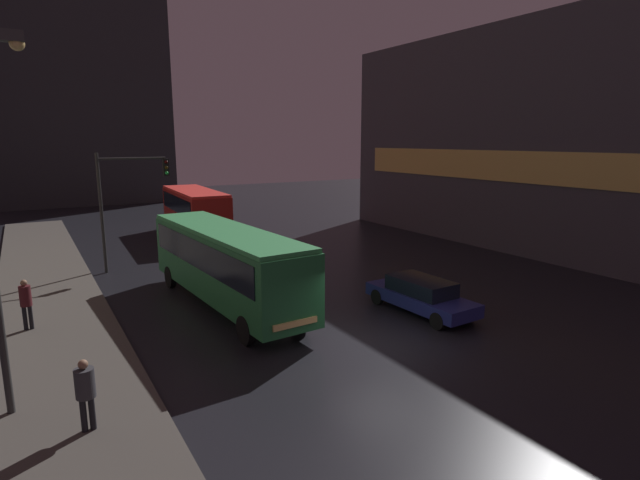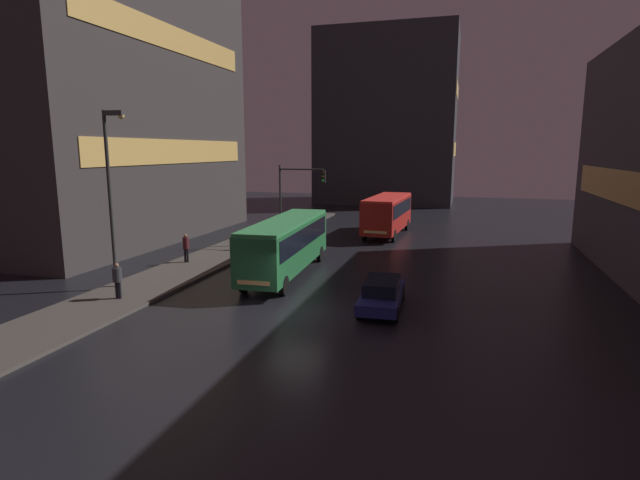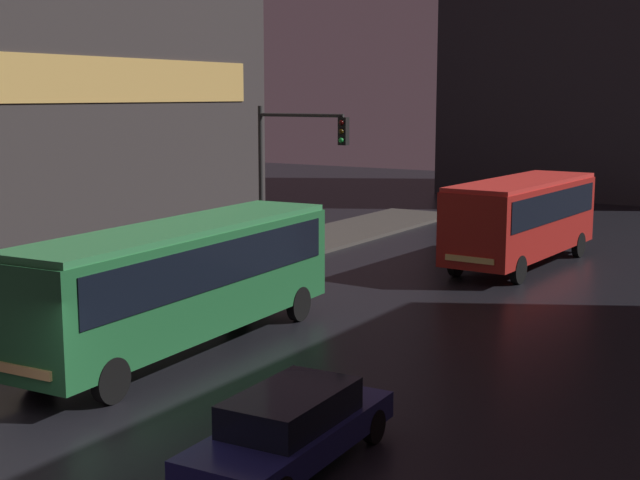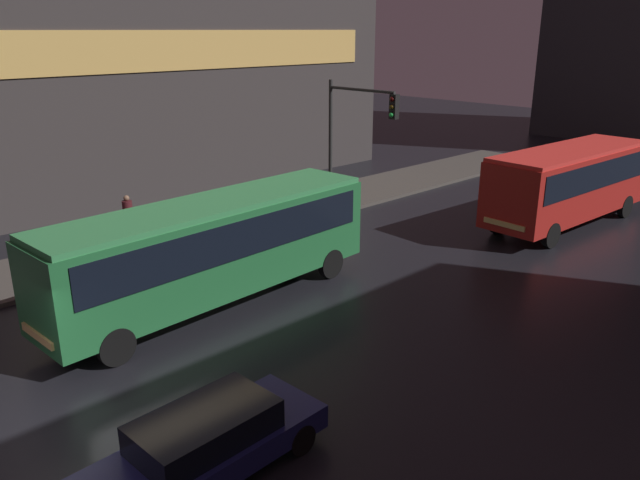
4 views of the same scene
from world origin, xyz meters
name	(u,v)px [view 4 (image 4 of 4)]	position (x,y,z in m)	size (l,w,h in m)	color
ground_plane	(35,434)	(0.00, 0.00, 0.00)	(120.00, 120.00, 0.00)	black
sidewalk_left	(201,232)	(-9.00, 10.00, 0.07)	(4.00, 48.00, 0.15)	#47423D
bus_near	(214,242)	(-2.77, 6.50, 2.00)	(2.94, 10.91, 3.25)	#236B38
bus_far	(569,179)	(0.70, 21.97, 2.03)	(3.03, 9.24, 3.30)	#AD1E19
car_taxi	(206,444)	(3.55, 1.90, 0.72)	(1.96, 4.84, 1.37)	navy
pedestrian_mid	(128,214)	(-9.82, 7.30, 1.23)	(0.52, 0.52, 1.81)	black
traffic_light_main	(352,131)	(-5.00, 14.72, 4.15)	(3.55, 0.35, 6.08)	#2D2D2D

